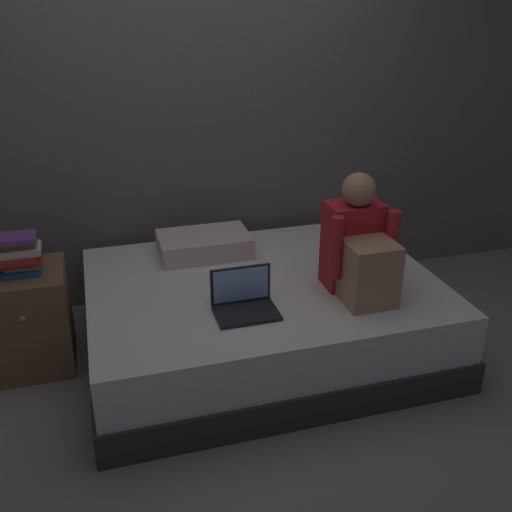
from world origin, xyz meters
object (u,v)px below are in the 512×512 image
at_px(bed, 262,315).
at_px(nightstand, 29,319).
at_px(person_sitting, 359,249).
at_px(book_stack, 19,255).
at_px(laptop, 244,301).
at_px(pillow, 204,244).

bearing_deg(bed, nightstand, 170.53).
relative_size(person_sitting, book_stack, 2.78).
height_order(person_sitting, laptop, person_sitting).
xyz_separation_m(nightstand, person_sitting, (1.76, -0.49, 0.42)).
height_order(laptop, book_stack, book_stack).
relative_size(bed, person_sitting, 3.05).
bearing_deg(pillow, book_stack, -166.50).
bearing_deg(laptop, book_stack, 155.02).
height_order(person_sitting, pillow, person_sitting).
bearing_deg(pillow, person_sitting, -45.77).
relative_size(nightstand, book_stack, 2.48).
height_order(nightstand, person_sitting, person_sitting).
relative_size(bed, laptop, 6.25).
bearing_deg(book_stack, laptop, -24.98).
bearing_deg(bed, laptop, -121.82).
bearing_deg(nightstand, person_sitting, -15.54).
distance_m(person_sitting, pillow, 1.02).
relative_size(nightstand, pillow, 1.05).
bearing_deg(book_stack, pillow, 13.50).
bearing_deg(pillow, laptop, -86.12).
xyz_separation_m(nightstand, laptop, (1.11, -0.53, 0.22)).
bearing_deg(pillow, bed, -61.44).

